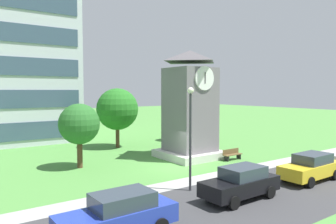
# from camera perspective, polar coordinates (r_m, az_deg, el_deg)

# --- Properties ---
(ground_plane) EXTENTS (160.00, 160.00, 0.00)m
(ground_plane) POSITION_cam_1_polar(r_m,az_deg,el_deg) (24.13, 1.35, -9.71)
(ground_plane) COLOR #4C893D
(street_asphalt) EXTENTS (120.00, 7.20, 0.01)m
(street_asphalt) POSITION_cam_1_polar(r_m,az_deg,el_deg) (18.67, 16.39, -13.92)
(street_asphalt) COLOR #38383A
(street_asphalt) RESTS_ON ground
(kerb_strip) EXTENTS (120.00, 1.60, 0.01)m
(kerb_strip) POSITION_cam_1_polar(r_m,az_deg,el_deg) (21.54, 6.97, -11.39)
(kerb_strip) COLOR #9E9E99
(kerb_strip) RESTS_ON ground
(clock_tower) EXTENTS (4.66, 4.66, 8.95)m
(clock_tower) POSITION_cam_1_polar(r_m,az_deg,el_deg) (27.07, 3.89, 0.22)
(clock_tower) COLOR slate
(clock_tower) RESTS_ON ground
(park_bench) EXTENTS (1.80, 0.49, 0.88)m
(park_bench) POSITION_cam_1_polar(r_m,az_deg,el_deg) (27.00, 11.21, -7.32)
(park_bench) COLOR brown
(park_bench) RESTS_ON ground
(street_lamp) EXTENTS (0.36, 0.36, 5.82)m
(street_lamp) POSITION_cam_1_polar(r_m,az_deg,el_deg) (18.09, 3.97, -2.63)
(street_lamp) COLOR #333338
(street_lamp) RESTS_ON ground
(tree_near_tower) EXTENTS (4.10, 4.10, 5.86)m
(tree_near_tower) POSITION_cam_1_polar(r_m,az_deg,el_deg) (32.19, -8.92, 0.48)
(tree_near_tower) COLOR #513823
(tree_near_tower) RESTS_ON ground
(tree_by_building) EXTENTS (2.90, 2.90, 5.13)m
(tree_by_building) POSITION_cam_1_polar(r_m,az_deg,el_deg) (36.14, 3.19, 0.65)
(tree_by_building) COLOR #513823
(tree_by_building) RESTS_ON ground
(tree_streetside) EXTENTS (2.96, 2.96, 4.70)m
(tree_streetside) POSITION_cam_1_polar(r_m,az_deg,el_deg) (24.32, -15.35, -2.09)
(tree_streetside) COLOR #513823
(tree_streetside) RESTS_ON ground
(parked_car_blue) EXTENTS (4.70, 1.94, 1.69)m
(parked_car_blue) POSITION_cam_1_polar(r_m,az_deg,el_deg) (13.25, -8.67, -17.38)
(parked_car_blue) COLOR #23389E
(parked_car_blue) RESTS_ON ground
(parked_car_black) EXTENTS (4.47, 1.96, 1.69)m
(parked_car_black) POSITION_cam_1_polar(r_m,az_deg,el_deg) (17.60, 12.68, -12.04)
(parked_car_black) COLOR black
(parked_car_black) RESTS_ON ground
(parked_car_yellow) EXTENTS (4.64, 1.96, 1.69)m
(parked_car_yellow) POSITION_cam_1_polar(r_m,az_deg,el_deg) (22.39, 23.87, -8.84)
(parked_car_yellow) COLOR gold
(parked_car_yellow) RESTS_ON ground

